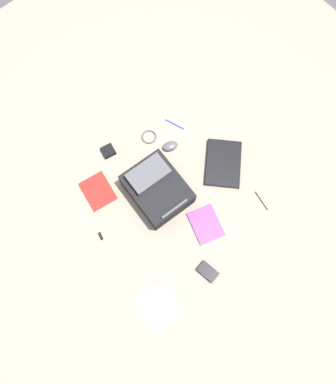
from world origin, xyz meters
TOP-DOWN VIEW (x-y plane):
  - ground_plane at (0.00, 0.00)m, footprint 3.90×3.90m
  - backpack at (0.05, -0.03)m, footprint 0.34×0.41m
  - laptop at (-0.41, 0.12)m, footprint 0.40×0.39m
  - book_comic at (0.34, -0.28)m, footprint 0.21×0.25m
  - book_blue at (0.51, 0.52)m, footprint 0.23×0.25m
  - book_red at (-0.04, 0.34)m, footprint 0.23×0.27m
  - computer_mouse at (-0.23, -0.21)m, footprint 0.12×0.10m
  - cable_coil at (-0.17, -0.36)m, footprint 0.10×0.10m
  - power_brick at (0.15, 0.56)m, footprint 0.09×0.13m
  - pen_black at (-0.36, -0.31)m, footprint 0.06×0.14m
  - pen_blue at (-0.42, 0.47)m, footprint 0.04×0.14m
  - earbud_pouch at (0.11, -0.46)m, footprint 0.10×0.10m
  - usb_stick at (0.51, -0.04)m, footprint 0.03×0.06m

SIDE VIEW (x-z plane):
  - ground_plane at x=0.00m, z-range 0.00..0.00m
  - pen_blue at x=-0.42m, z-range 0.00..0.01m
  - usb_stick at x=0.51m, z-range 0.00..0.01m
  - pen_black at x=-0.36m, z-range 0.00..0.01m
  - cable_coil at x=-0.17m, z-range 0.00..0.01m
  - book_blue at x=0.51m, z-range 0.00..0.02m
  - book_red at x=-0.04m, z-range 0.00..0.02m
  - book_comic at x=0.34m, z-range 0.00..0.02m
  - power_brick at x=0.15m, z-range 0.00..0.03m
  - earbud_pouch at x=0.11m, z-range 0.00..0.03m
  - laptop at x=-0.41m, z-range 0.00..0.03m
  - computer_mouse at x=-0.23m, z-range 0.00..0.04m
  - backpack at x=0.05m, z-range -0.01..0.18m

